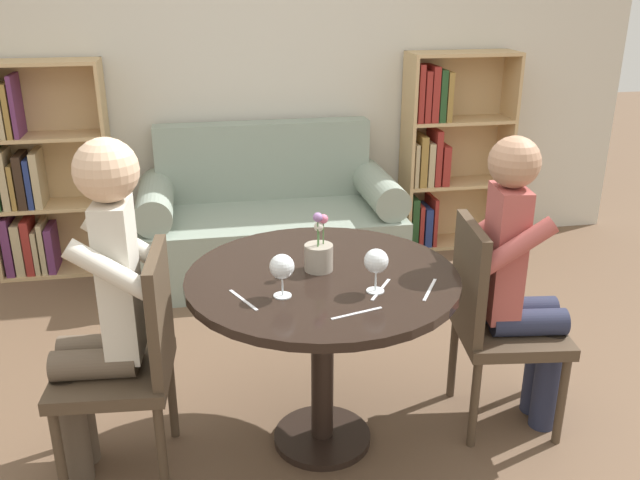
{
  "coord_description": "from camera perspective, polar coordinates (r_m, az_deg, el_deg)",
  "views": [
    {
      "loc": [
        -0.44,
        -2.28,
        1.8
      ],
      "look_at": [
        0.0,
        0.05,
        0.87
      ],
      "focal_mm": 38.0,
      "sensor_mm": 36.0,
      "label": 1
    }
  ],
  "objects": [
    {
      "name": "round_table",
      "position": [
        2.6,
        0.21,
        -5.57
      ],
      "size": [
        1.03,
        1.03,
        0.75
      ],
      "color": "black",
      "rests_on": "ground_plane"
    },
    {
      "name": "wine_glass_right",
      "position": [
        2.38,
        4.75,
        -1.88
      ],
      "size": [
        0.09,
        0.09,
        0.16
      ],
      "color": "white",
      "rests_on": "round_table"
    },
    {
      "name": "ground_plane",
      "position": [
        2.94,
        0.19,
        -16.45
      ],
      "size": [
        16.0,
        16.0,
        0.0
      ],
      "primitive_type": "plane",
      "color": "brown"
    },
    {
      "name": "wine_glass_left",
      "position": [
        2.34,
        -3.22,
        -2.36
      ],
      "size": [
        0.09,
        0.09,
        0.16
      ],
      "color": "white",
      "rests_on": "round_table"
    },
    {
      "name": "knife_left_setting",
      "position": [
        2.45,
        9.23,
        -4.15
      ],
      "size": [
        0.11,
        0.17,
        0.0
      ],
      "color": "silver",
      "rests_on": "round_table"
    },
    {
      "name": "chair_left",
      "position": [
        2.62,
        -15.59,
        -9.41
      ],
      "size": [
        0.45,
        0.45,
        0.9
      ],
      "rotation": [
        0.0,
        0.0,
        -1.66
      ],
      "color": "#473828",
      "rests_on": "ground_plane"
    },
    {
      "name": "bookshelf_right",
      "position": [
        4.78,
        10.24,
        7.36
      ],
      "size": [
        0.73,
        0.28,
        1.34
      ],
      "color": "tan",
      "rests_on": "ground_plane"
    },
    {
      "name": "bookshelf_left",
      "position": [
        4.59,
        -22.82,
        4.83
      ],
      "size": [
        0.73,
        0.28,
        1.34
      ],
      "color": "tan",
      "rests_on": "ground_plane"
    },
    {
      "name": "knife_right_setting",
      "position": [
        2.36,
        -6.48,
        -5.04
      ],
      "size": [
        0.09,
        0.18,
        0.0
      ],
      "color": "silver",
      "rests_on": "round_table"
    },
    {
      "name": "back_wall",
      "position": [
        4.54,
        -5.27,
        15.55
      ],
      "size": [
        5.2,
        0.05,
        2.7
      ],
      "color": "beige",
      "rests_on": "ground_plane"
    },
    {
      "name": "chair_right",
      "position": [
        2.88,
        14.44,
        -6.29
      ],
      "size": [
        0.47,
        0.47,
        0.9
      ],
      "rotation": [
        0.0,
        0.0,
        1.44
      ],
      "color": "#473828",
      "rests_on": "ground_plane"
    },
    {
      "name": "couch",
      "position": [
        4.35,
        -4.25,
        1.28
      ],
      "size": [
        1.62,
        0.8,
        0.92
      ],
      "color": "gray",
      "rests_on": "ground_plane"
    },
    {
      "name": "fork_right_setting",
      "position": [
        2.43,
        5.14,
        -4.17
      ],
      "size": [
        0.12,
        0.16,
        0.0
      ],
      "color": "silver",
      "rests_on": "round_table"
    },
    {
      "name": "fork_left_setting",
      "position": [
        2.26,
        3.12,
        -6.17
      ],
      "size": [
        0.19,
        0.06,
        0.0
      ],
      "color": "silver",
      "rests_on": "round_table"
    },
    {
      "name": "person_right",
      "position": [
        2.83,
        16.52,
        -3.28
      ],
      "size": [
        0.44,
        0.37,
        1.25
      ],
      "rotation": [
        0.0,
        0.0,
        1.44
      ],
      "color": "#282D47",
      "rests_on": "ground_plane"
    },
    {
      "name": "person_left",
      "position": [
        2.54,
        -17.91,
        -5.11
      ],
      "size": [
        0.44,
        0.36,
        1.31
      ],
      "rotation": [
        0.0,
        0.0,
        -1.66
      ],
      "color": "brown",
      "rests_on": "ground_plane"
    },
    {
      "name": "flower_vase",
      "position": [
        2.56,
        -0.1,
        -1.16
      ],
      "size": [
        0.11,
        0.11,
        0.24
      ],
      "color": "#9E9384",
      "rests_on": "round_table"
    }
  ]
}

